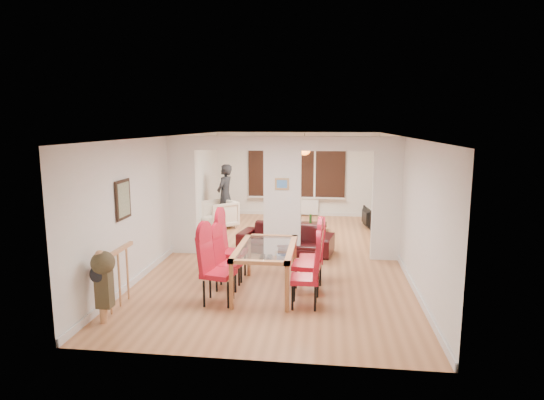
% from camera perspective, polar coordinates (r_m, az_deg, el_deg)
% --- Properties ---
extents(floor, '(5.00, 9.00, 0.01)m').
position_cam_1_polar(floor, '(10.06, 1.28, -6.97)').
color(floor, '#B57448').
rests_on(floor, ground).
extents(room_walls, '(5.00, 9.00, 2.60)m').
position_cam_1_polar(room_walls, '(9.77, 1.31, 0.36)').
color(room_walls, silver).
rests_on(room_walls, floor).
extents(divider_wall, '(5.00, 0.18, 2.60)m').
position_cam_1_polar(divider_wall, '(9.77, 1.31, 0.36)').
color(divider_wall, white).
rests_on(divider_wall, floor).
extents(bay_window_blinds, '(3.00, 0.08, 1.80)m').
position_cam_1_polar(bay_window_blinds, '(14.13, 3.07, 4.04)').
color(bay_window_blinds, black).
rests_on(bay_window_blinds, room_walls).
extents(radiator, '(1.40, 0.08, 0.50)m').
position_cam_1_polar(radiator, '(14.26, 3.02, -0.78)').
color(radiator, white).
rests_on(radiator, floor).
extents(pendant_light, '(0.36, 0.36, 0.36)m').
position_cam_1_polar(pendant_light, '(12.93, 4.09, 6.40)').
color(pendant_light, orange).
rests_on(pendant_light, room_walls).
extents(stair_newel, '(0.40, 1.20, 1.10)m').
position_cam_1_polar(stair_newel, '(7.51, -18.82, -8.91)').
color(stair_newel, tan).
rests_on(stair_newel, floor).
extents(wall_poster, '(0.04, 0.52, 0.67)m').
position_cam_1_polar(wall_poster, '(8.06, -18.19, 0.06)').
color(wall_poster, gray).
rests_on(wall_poster, room_walls).
extents(pillar_photo, '(0.30, 0.03, 0.25)m').
position_cam_1_polar(pillar_photo, '(9.63, 1.26, 2.03)').
color(pillar_photo, '#4C8CD8').
rests_on(pillar_photo, divider_wall).
extents(dining_table, '(0.97, 1.72, 0.81)m').
position_cam_1_polar(dining_table, '(7.87, -0.77, -8.66)').
color(dining_table, '#AF6D40').
rests_on(dining_table, floor).
extents(dining_chair_la, '(0.56, 0.56, 1.17)m').
position_cam_1_polar(dining_chair_la, '(7.39, -6.74, -8.47)').
color(dining_chair_la, red).
rests_on(dining_chair_la, floor).
extents(dining_chair_lb, '(0.49, 0.49, 1.02)m').
position_cam_1_polar(dining_chair_lb, '(8.01, -5.57, -7.57)').
color(dining_chair_lb, red).
rests_on(dining_chair_lb, floor).
extents(dining_chair_lc, '(0.52, 0.52, 1.18)m').
position_cam_1_polar(dining_chair_lc, '(8.48, -4.98, -6.04)').
color(dining_chair_lc, red).
rests_on(dining_chair_lc, floor).
extents(dining_chair_ra, '(0.44, 0.44, 1.08)m').
position_cam_1_polar(dining_chair_ra, '(7.24, 4.11, -9.22)').
color(dining_chair_ra, red).
rests_on(dining_chair_ra, floor).
extents(dining_chair_rb, '(0.50, 0.50, 1.16)m').
position_cam_1_polar(dining_chair_rb, '(7.78, 4.38, -7.53)').
color(dining_chair_rb, red).
rests_on(dining_chair_rb, floor).
extents(dining_chair_rc, '(0.44, 0.44, 1.06)m').
position_cam_1_polar(dining_chair_rc, '(8.30, 4.94, -6.79)').
color(dining_chair_rc, red).
rests_on(dining_chair_rc, floor).
extents(sofa, '(2.22, 1.17, 0.62)m').
position_cam_1_polar(sofa, '(10.26, 1.73, -4.85)').
color(sofa, black).
rests_on(sofa, floor).
extents(armchair, '(1.17, 1.17, 0.77)m').
position_cam_1_polar(armchair, '(12.66, -6.65, -1.78)').
color(armchair, beige).
rests_on(armchair, floor).
extents(person, '(0.72, 0.56, 1.74)m').
position_cam_1_polar(person, '(12.85, -5.91, 0.61)').
color(person, black).
rests_on(person, floor).
extents(television, '(0.94, 0.26, 0.53)m').
position_cam_1_polar(television, '(12.98, 11.46, -2.14)').
color(television, black).
rests_on(television, floor).
extents(coffee_table, '(1.03, 0.75, 0.21)m').
position_cam_1_polar(coffee_table, '(12.30, 4.70, -3.40)').
color(coffee_table, '#331A11').
rests_on(coffee_table, floor).
extents(bottle, '(0.07, 0.07, 0.27)m').
position_cam_1_polar(bottle, '(12.16, 4.85, -2.37)').
color(bottle, '#143F19').
rests_on(bottle, coffee_table).
extents(bowl, '(0.21, 0.21, 0.05)m').
position_cam_1_polar(bowl, '(12.22, 3.53, -2.83)').
color(bowl, '#331A11').
rests_on(bowl, coffee_table).
extents(shoes, '(0.24, 0.26, 0.10)m').
position_cam_1_polar(shoes, '(9.65, -0.75, -7.37)').
color(shoes, black).
rests_on(shoes, floor).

